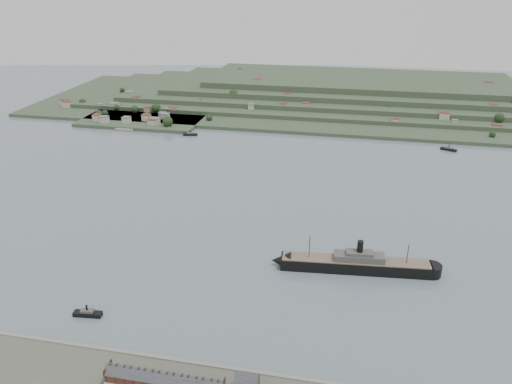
# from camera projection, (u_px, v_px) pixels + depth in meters

# --- Properties ---
(ground) EXTENTS (1400.00, 1400.00, 0.00)m
(ground) POSITION_uv_depth(u_px,v_px,m) (259.00, 226.00, 377.22)
(ground) COLOR slate
(ground) RESTS_ON ground
(terrace_row) EXTENTS (55.60, 9.80, 11.07)m
(terrace_row) POSITION_uv_depth(u_px,v_px,m) (164.00, 382.00, 226.24)
(terrace_row) COLOR #492A1A
(terrace_row) RESTS_ON ground
(far_peninsula) EXTENTS (760.00, 309.00, 30.00)m
(far_peninsula) POSITION_uv_depth(u_px,v_px,m) (331.00, 94.00, 718.17)
(far_peninsula) COLOR #344830
(far_peninsula) RESTS_ON ground
(steamship) EXTENTS (108.33, 21.77, 25.98)m
(steamship) POSITION_uv_depth(u_px,v_px,m) (351.00, 264.00, 320.43)
(steamship) COLOR black
(steamship) RESTS_ON ground
(tugboat) EXTENTS (16.40, 5.89, 7.22)m
(tugboat) POSITION_uv_depth(u_px,v_px,m) (88.00, 313.00, 279.26)
(tugboat) COLOR black
(tugboat) RESTS_ON ground
(ferry_west) EXTENTS (17.15, 7.57, 6.22)m
(ferry_west) POSITION_uv_depth(u_px,v_px,m) (190.00, 134.00, 580.02)
(ferry_west) COLOR black
(ferry_west) RESTS_ON ground
(ferry_east) EXTENTS (17.41, 10.98, 6.35)m
(ferry_east) POSITION_uv_depth(u_px,v_px,m) (449.00, 149.00, 532.43)
(ferry_east) COLOR black
(ferry_east) RESTS_ON ground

